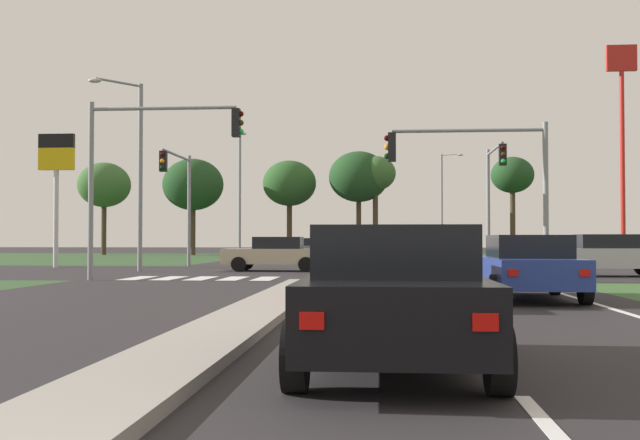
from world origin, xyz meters
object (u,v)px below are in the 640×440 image
object	(u,v)px
traffic_signal_far_right	(493,183)
street_lamp_second	(135,164)
car_red_near	(380,267)
treeline_fifth	(375,175)
fastfood_pole_sign	(622,106)
treeline_fourth	(359,177)
street_lamp_fourth	(443,198)
treeline_near	(104,185)
traffic_signal_near_right	(483,170)
car_blue_fourth	(528,266)
traffic_signal_far_left	(180,187)
treeline_third	(289,184)
street_lamp_third	(240,186)
traffic_signal_near_left	(145,156)
car_grey_sixth	(316,248)
car_silver_seventh	(609,255)
fuel_price_totem	(56,170)
treeline_second	(193,185)
treeline_sixth	(512,176)
car_beige_fifth	(276,253)
car_black_eighth	(394,296)
car_teal_third	(428,253)
pedestrian_at_median	(343,243)

from	to	relation	value
traffic_signal_far_right	street_lamp_second	xyz separation A→B (m)	(-15.94, -4.58, 0.59)
car_red_near	treeline_fifth	world-z (taller)	treeline_fifth
fastfood_pole_sign	treeline_fourth	distance (m)	25.16
street_lamp_fourth	treeline_near	bearing A→B (deg)	-166.04
traffic_signal_near_right	car_blue_fourth	bearing A→B (deg)	-89.45
traffic_signal_far_left	treeline_near	size ratio (longest dim) A/B	0.68
traffic_signal_near_right	treeline_third	world-z (taller)	treeline_third
traffic_signal_near_right	street_lamp_third	size ratio (longest dim) A/B	0.55
treeline_near	traffic_signal_near_left	bearing A→B (deg)	-67.68
car_grey_sixth	car_silver_seventh	bearing A→B (deg)	119.35
treeline_fourth	fastfood_pole_sign	bearing A→B (deg)	-48.06
fuel_price_totem	treeline_near	bearing A→B (deg)	106.51
treeline_second	treeline_fifth	xyz separation A→B (m)	(16.17, -0.26, 0.76)
street_lamp_third	fuel_price_totem	bearing A→B (deg)	-106.38
street_lamp_second	fuel_price_totem	world-z (taller)	street_lamp_second
treeline_fourth	treeline_sixth	distance (m)	13.30
treeline_third	traffic_signal_near_left	bearing A→B (deg)	-89.70
car_blue_fourth	street_lamp_fourth	distance (m)	56.90
car_beige_fifth	fuel_price_totem	distance (m)	12.59
street_lamp_third	car_beige_fifth	bearing A→B (deg)	-75.37
traffic_signal_far_right	treeline_fourth	bearing A→B (deg)	103.81
car_black_eighth	street_lamp_third	bearing A→B (deg)	102.64
traffic_signal_far_left	traffic_signal_far_right	world-z (taller)	traffic_signal_far_right
traffic_signal_far_left	street_lamp_second	size ratio (longest dim) A/B	0.70
street_lamp_fourth	fuel_price_totem	bearing A→B (deg)	-120.10
car_teal_third	car_grey_sixth	bearing A→B (deg)	-160.66
car_black_eighth	pedestrian_at_median	size ratio (longest dim) A/B	2.38
treeline_near	street_lamp_second	bearing A→B (deg)	-67.40
treeline_near	treeline_third	size ratio (longest dim) A/B	0.99
fuel_price_totem	treeline_second	size ratio (longest dim) A/B	0.78
traffic_signal_near_right	fuel_price_totem	world-z (taller)	fuel_price_totem
car_beige_fifth	car_silver_seventh	world-z (taller)	car_silver_seventh
street_lamp_fourth	pedestrian_at_median	xyz separation A→B (m)	(-8.35, -29.76, -4.23)
traffic_signal_near_left	treeline_fifth	world-z (taller)	treeline_fifth
treeline_near	car_teal_third	bearing A→B (deg)	-50.54
car_teal_third	traffic_signal_far_right	bearing A→B (deg)	129.74
car_red_near	pedestrian_at_median	world-z (taller)	pedestrian_at_median
treeline_near	car_beige_fifth	bearing A→B (deg)	-58.71
car_silver_seventh	street_lamp_fourth	xyz separation A→B (m)	(-2.48, 45.28, 4.62)
treeline_sixth	pedestrian_at_median	bearing A→B (deg)	-122.15
traffic_signal_far_left	street_lamp_third	size ratio (longest dim) A/B	0.59
car_teal_third	car_blue_fourth	xyz separation A→B (m)	(1.33, -15.89, -0.01)
fastfood_pole_sign	traffic_signal_far_left	bearing A→B (deg)	-155.69
treeline_fourth	fuel_price_totem	bearing A→B (deg)	-115.30
street_lamp_fourth	treeline_second	xyz separation A→B (m)	(-22.74, -8.64, 0.81)
car_red_near	car_silver_seventh	world-z (taller)	car_silver_seventh
car_black_eighth	traffic_signal_near_left	size ratio (longest dim) A/B	0.68
street_lamp_second	car_black_eighth	bearing A→B (deg)	-65.68
car_red_near	street_lamp_second	world-z (taller)	street_lamp_second
fuel_price_totem	street_lamp_fourth	bearing A→B (deg)	59.90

